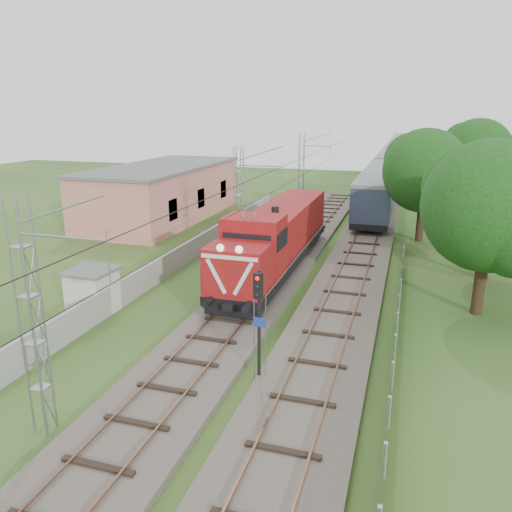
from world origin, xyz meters
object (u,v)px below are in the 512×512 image
(locomotive, at_px, (277,237))
(relay_hut, at_px, (93,291))
(signal_post, at_px, (259,308))
(coach_rake, at_px, (394,156))

(locomotive, distance_m, relay_hut, 12.26)
(locomotive, height_order, signal_post, locomotive)
(locomotive, relative_size, signal_post, 3.96)
(coach_rake, relative_size, relay_hut, 40.29)
(coach_rake, xyz_separation_m, signal_post, (-2.03, -73.46, 0.49))
(coach_rake, height_order, relay_hut, coach_rake)
(locomotive, distance_m, signal_post, 14.20)
(locomotive, bearing_deg, relay_hut, -127.33)
(locomotive, distance_m, coach_rake, 59.80)
(locomotive, xyz_separation_m, coach_rake, (5.00, 59.59, 0.32))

